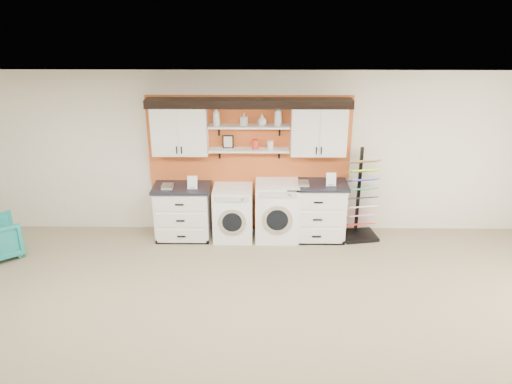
{
  "coord_description": "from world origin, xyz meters",
  "views": [
    {
      "loc": [
        0.2,
        -4.09,
        4.01
      ],
      "look_at": [
        0.13,
        2.3,
        1.39
      ],
      "focal_mm": 35.0,
      "sensor_mm": 36.0,
      "label": 1
    }
  ],
  "objects_px": {
    "dryer": "(277,211)",
    "sample_rack": "(360,210)",
    "base_cabinet_left": "(183,212)",
    "washer": "(233,213)",
    "base_cabinet_right": "(316,211)"
  },
  "relations": [
    {
      "from": "base_cabinet_right",
      "to": "sample_rack",
      "type": "distance_m",
      "value": 0.77
    },
    {
      "from": "base_cabinet_left",
      "to": "base_cabinet_right",
      "type": "height_order",
      "value": "base_cabinet_right"
    },
    {
      "from": "dryer",
      "to": "sample_rack",
      "type": "height_order",
      "value": "sample_rack"
    },
    {
      "from": "base_cabinet_right",
      "to": "washer",
      "type": "xyz_separation_m",
      "value": [
        -1.4,
        -0.0,
        -0.04
      ]
    },
    {
      "from": "washer",
      "to": "base_cabinet_right",
      "type": "bearing_deg",
      "value": 0.14
    },
    {
      "from": "base_cabinet_left",
      "to": "base_cabinet_right",
      "type": "relative_size",
      "value": 0.94
    },
    {
      "from": "base_cabinet_left",
      "to": "washer",
      "type": "xyz_separation_m",
      "value": [
        0.86,
        -0.0,
        -0.01
      ]
    },
    {
      "from": "base_cabinet_right",
      "to": "dryer",
      "type": "xyz_separation_m",
      "value": [
        -0.66,
        -0.0,
        0.0
      ]
    },
    {
      "from": "base_cabinet_left",
      "to": "dryer",
      "type": "distance_m",
      "value": 1.6
    },
    {
      "from": "dryer",
      "to": "washer",
      "type": "bearing_deg",
      "value": -180.0
    },
    {
      "from": "base_cabinet_left",
      "to": "washer",
      "type": "relative_size",
      "value": 1.05
    },
    {
      "from": "dryer",
      "to": "sample_rack",
      "type": "xyz_separation_m",
      "value": [
        1.43,
        0.04,
        0.01
      ]
    },
    {
      "from": "dryer",
      "to": "sample_rack",
      "type": "relative_size",
      "value": 0.64
    },
    {
      "from": "washer",
      "to": "dryer",
      "type": "height_order",
      "value": "dryer"
    },
    {
      "from": "base_cabinet_left",
      "to": "washer",
      "type": "bearing_deg",
      "value": -0.23
    }
  ]
}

